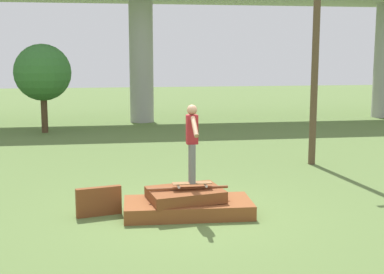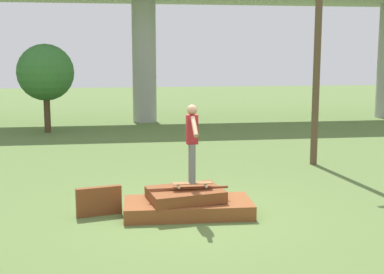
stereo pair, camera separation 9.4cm
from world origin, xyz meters
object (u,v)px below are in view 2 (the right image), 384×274
(tree_behind_left, at_px, (45,73))
(skateboard, at_px, (192,183))
(utility_pole, at_px, (319,16))
(skater, at_px, (192,138))

(tree_behind_left, bearing_deg, skateboard, -70.63)
(utility_pole, distance_m, tree_behind_left, 11.48)
(skateboard, xyz_separation_m, skater, (0.00, -0.00, 0.91))
(skateboard, height_order, skater, skater)
(utility_pole, bearing_deg, skateboard, -134.08)
(skater, relative_size, tree_behind_left, 0.44)
(skater, xyz_separation_m, tree_behind_left, (-4.20, 11.95, 0.86))
(skater, bearing_deg, tree_behind_left, 109.37)
(skateboard, relative_size, skater, 0.50)
(utility_pole, bearing_deg, tree_behind_left, 137.92)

